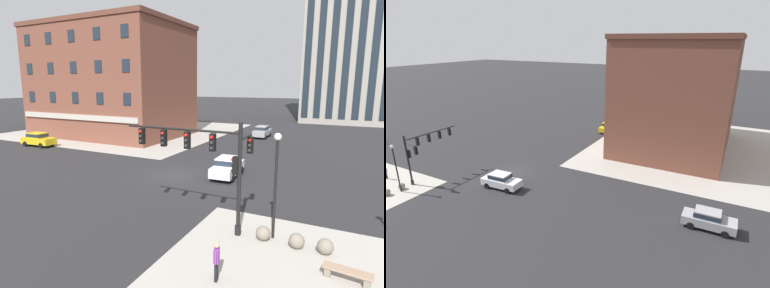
{
  "view_description": "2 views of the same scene",
  "coord_description": "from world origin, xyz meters",
  "views": [
    {
      "loc": [
        13.04,
        -22.24,
        7.55
      ],
      "look_at": [
        1.62,
        0.09,
        2.8
      ],
      "focal_mm": 29.44,
      "sensor_mm": 36.0,
      "label": 1
    },
    {
      "loc": [
        26.99,
        23.42,
        15.62
      ],
      "look_at": [
        -1.7,
        7.99,
        4.39
      ],
      "focal_mm": 28.65,
      "sensor_mm": 36.0,
      "label": 2
    }
  ],
  "objects": [
    {
      "name": "ground_plane",
      "position": [
        0.0,
        0.0,
        0.0
      ],
      "size": [
        320.0,
        320.0,
        0.0
      ],
      "primitive_type": "plane",
      "color": "#262628"
    },
    {
      "name": "sidewalk_far_corner",
      "position": [
        -20.0,
        20.0,
        0.0
      ],
      "size": [
        32.0,
        32.0,
        0.02
      ],
      "primitive_type": "cube",
      "color": "#A8A399",
      "rests_on": "ground"
    },
    {
      "name": "traffic_signal_main",
      "position": [
        6.58,
        -7.71,
        3.92
      ],
      "size": [
        6.83,
        2.09,
        5.77
      ],
      "color": "black",
      "rests_on": "ground"
    },
    {
      "name": "bollard_sphere_curb_a",
      "position": [
        9.62,
        -7.84,
        0.36
      ],
      "size": [
        0.72,
        0.72,
        0.72
      ],
      "primitive_type": "sphere",
      "color": "gray",
      "rests_on": "ground"
    },
    {
      "name": "bollard_sphere_curb_b",
      "position": [
        11.21,
        -7.9,
        0.36
      ],
      "size": [
        0.72,
        0.72,
        0.72
      ],
      "primitive_type": "sphere",
      "color": "gray",
      "rests_on": "ground"
    },
    {
      "name": "bollard_sphere_curb_c",
      "position": [
        12.45,
        -7.85,
        0.36
      ],
      "size": [
        0.72,
        0.72,
        0.72
      ],
      "primitive_type": "sphere",
      "color": "gray",
      "rests_on": "ground"
    },
    {
      "name": "bench_near_signal",
      "position": [
        13.38,
        -9.63,
        0.33
      ],
      "size": [
        1.84,
        0.68,
        0.49
      ],
      "color": "#9E7F66",
      "rests_on": "ground"
    },
    {
      "name": "pedestrian_near_bench",
      "position": [
        8.83,
        -11.93,
        0.92
      ],
      "size": [
        0.27,
        0.54,
        1.61
      ],
      "color": "black",
      "rests_on": "ground"
    },
    {
      "name": "street_lamp_corner_near",
      "position": [
        10.0,
        -7.41,
        3.34
      ],
      "size": [
        0.36,
        0.36,
        5.32
      ],
      "color": "black",
      "rests_on": "ground"
    },
    {
      "name": "car_main_northbound_near",
      "position": [
        1.55,
        22.52,
        0.92
      ],
      "size": [
        1.93,
        4.42,
        1.68
      ],
      "color": "#99999E",
      "rests_on": "ground"
    },
    {
      "name": "car_main_northbound_far",
      "position": [
        -21.53,
        3.33,
        0.92
      ],
      "size": [
        4.47,
        2.04,
        1.68
      ],
      "color": "gold",
      "rests_on": "ground"
    },
    {
      "name": "car_main_southbound_near",
      "position": [
        4.16,
        1.54,
        0.92
      ],
      "size": [
        2.08,
        4.49,
        1.68
      ],
      "color": "silver",
      "rests_on": "ground"
    },
    {
      "name": "storefront_block_near_corner",
      "position": [
        -19.7,
        15.28,
        8.1
      ],
      "size": [
        21.83,
        14.96,
        16.18
      ],
      "color": "brown",
      "rests_on": "ground"
    }
  ]
}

